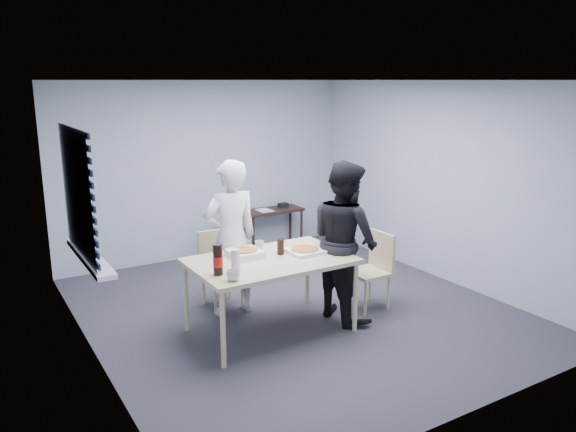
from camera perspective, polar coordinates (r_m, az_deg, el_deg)
room at (r=5.78m, az=-20.28°, el=1.23°), size 5.00×5.00×5.00m
dining_table at (r=5.83m, az=-1.80°, el=-4.92°), size 1.65×1.04×0.80m
chair_far at (r=6.66m, az=-7.04°, el=-4.73°), size 0.42×0.42×0.89m
chair_right at (r=6.61m, az=8.77°, el=-4.91°), size 0.42×0.42×0.89m
person_white at (r=6.28m, az=-5.83°, el=-2.27°), size 0.65×0.42×1.77m
person_black at (r=6.20m, az=5.76°, el=-2.48°), size 0.47×0.86×1.77m
side_table at (r=8.81m, az=-1.58°, el=0.20°), size 0.94×0.42×0.63m
stool at (r=7.96m, az=-5.38°, el=-2.31°), size 0.38×0.38×0.53m
backpack at (r=7.87m, az=-5.39°, el=-0.01°), size 0.33×0.24×0.46m
pizza_box_a at (r=5.89m, az=-4.41°, el=-3.78°), size 0.32×0.32×0.08m
pizza_box_b at (r=6.01m, az=1.69°, el=-3.53°), size 0.35×0.35×0.05m
mug_a at (r=5.21m, az=-5.57°, el=-6.02°), size 0.17×0.17×0.10m
mug_b at (r=6.13m, az=-2.92°, el=-2.97°), size 0.10×0.10×0.09m
cola_glass at (r=5.94m, az=-0.76°, el=-3.14°), size 0.08×0.08×0.17m
soda_bottle at (r=5.35m, az=-7.13°, el=-4.47°), size 0.09×0.09×0.30m
plastic_cups at (r=5.46m, az=-5.34°, el=-4.47°), size 0.12×0.12×0.21m
rubber_band at (r=5.69m, az=1.75°, el=-4.76°), size 0.06×0.06×0.00m
papers at (r=8.71m, az=-2.41°, el=0.59°), size 0.25×0.32×0.00m
black_box at (r=8.93m, az=-0.49°, el=1.12°), size 0.18×0.16×0.06m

